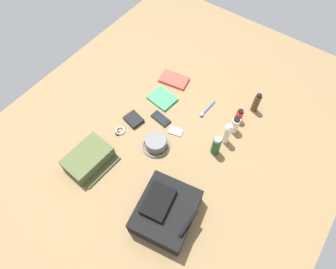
% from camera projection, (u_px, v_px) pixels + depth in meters
% --- Properties ---
extents(ground_plane, '(2.64, 2.02, 0.02)m').
position_uv_depth(ground_plane, '(168.00, 139.00, 1.75)').
color(ground_plane, brown).
rests_on(ground_plane, ground).
extents(backpack, '(0.37, 0.34, 0.16)m').
position_uv_depth(backpack, '(166.00, 211.00, 1.44)').
color(backpack, black).
rests_on(backpack, ground_plane).
extents(toiletry_pouch, '(0.28, 0.23, 0.09)m').
position_uv_depth(toiletry_pouch, '(89.00, 159.00, 1.62)').
color(toiletry_pouch, '#47512D').
rests_on(toiletry_pouch, ground_plane).
extents(bucket_hat, '(0.17, 0.17, 0.07)m').
position_uv_depth(bucket_hat, '(156.00, 143.00, 1.69)').
color(bucket_hat, slate).
rests_on(bucket_hat, ground_plane).
extents(cologne_bottle, '(0.04, 0.04, 0.15)m').
position_uv_depth(cologne_bottle, '(256.00, 103.00, 1.79)').
color(cologne_bottle, '#473319').
rests_on(cologne_bottle, ground_plane).
extents(sunscreen_spray, '(0.04, 0.04, 0.11)m').
position_uv_depth(sunscreen_spray, '(239.00, 116.00, 1.77)').
color(sunscreen_spray, red).
rests_on(sunscreen_spray, ground_plane).
extents(lotion_bottle, '(0.05, 0.05, 0.13)m').
position_uv_depth(lotion_bottle, '(235.00, 125.00, 1.72)').
color(lotion_bottle, beige).
rests_on(lotion_bottle, ground_plane).
extents(toothpaste_tube, '(0.04, 0.04, 0.17)m').
position_uv_depth(toothpaste_tube, '(227.00, 134.00, 1.66)').
color(toothpaste_tube, white).
rests_on(toothpaste_tube, ground_plane).
extents(shampoo_bottle, '(0.05, 0.05, 0.15)m').
position_uv_depth(shampoo_bottle, '(216.00, 146.00, 1.63)').
color(shampoo_bottle, '#19471E').
rests_on(shampoo_bottle, ground_plane).
extents(paperback_novel, '(0.15, 0.21, 0.02)m').
position_uv_depth(paperback_novel, '(174.00, 80.00, 1.98)').
color(paperback_novel, red).
rests_on(paperback_novel, ground_plane).
extents(travel_guidebook, '(0.16, 0.19, 0.02)m').
position_uv_depth(travel_guidebook, '(162.00, 98.00, 1.89)').
color(travel_guidebook, '#2D934C').
rests_on(travel_guidebook, ground_plane).
extents(cell_phone, '(0.08, 0.14, 0.01)m').
position_uv_depth(cell_phone, '(161.00, 119.00, 1.81)').
color(cell_phone, black).
rests_on(cell_phone, ground_plane).
extents(media_player, '(0.07, 0.10, 0.01)m').
position_uv_depth(media_player, '(176.00, 131.00, 1.76)').
color(media_player, '#B7B7BC').
rests_on(media_player, ground_plane).
extents(wristwatch, '(0.07, 0.06, 0.01)m').
position_uv_depth(wristwatch, '(120.00, 131.00, 1.76)').
color(wristwatch, '#99999E').
rests_on(wristwatch, ground_plane).
extents(toothbrush, '(0.16, 0.02, 0.02)m').
position_uv_depth(toothbrush, '(207.00, 110.00, 1.85)').
color(toothbrush, blue).
rests_on(toothbrush, ground_plane).
extents(wallet, '(0.11, 0.13, 0.02)m').
position_uv_depth(wallet, '(134.00, 119.00, 1.80)').
color(wallet, black).
rests_on(wallet, ground_plane).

